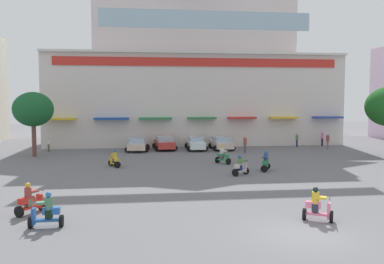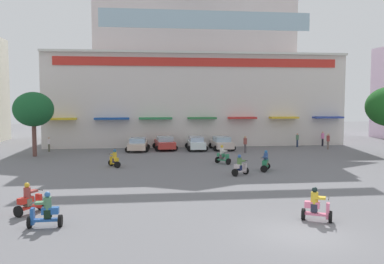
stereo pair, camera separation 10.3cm
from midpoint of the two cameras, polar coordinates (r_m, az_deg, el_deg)
ground_plane at (r=29.54m, az=5.69°, el=-5.97°), size 128.00×128.00×0.00m
colonial_building at (r=52.89m, az=0.03°, el=9.16°), size 34.42×19.17×21.68m
plaza_tree_0 at (r=41.13m, az=-21.23°, el=2.94°), size 3.74×3.46×6.09m
parked_car_0 at (r=42.85m, az=-7.53°, el=-1.72°), size 2.60×3.96×1.38m
parked_car_1 at (r=43.73m, az=-3.75°, el=-1.54°), size 2.62×4.28×1.41m
parked_car_2 at (r=43.50m, az=0.66°, el=-1.56°), size 2.29×4.53×1.42m
parked_car_3 at (r=43.76m, az=4.25°, el=-1.55°), size 2.51×4.09×1.41m
scooter_rider_1 at (r=33.19m, az=-10.72°, el=-3.82°), size 1.08×1.52×1.44m
scooter_rider_2 at (r=31.38m, az=10.35°, el=-4.20°), size 1.13×1.56×1.57m
scooter_rider_4 at (r=18.60m, az=-19.67°, el=-10.57°), size 1.41×0.56×1.54m
scooter_rider_6 at (r=20.98m, az=-21.67°, el=-8.92°), size 1.27×1.51×1.52m
scooter_rider_7 at (r=19.25m, az=17.17°, el=-9.98°), size 1.39×1.07×1.53m
scooter_rider_8 at (r=34.31m, az=4.40°, el=-3.37°), size 1.24×1.40×1.58m
scooter_rider_9 at (r=29.28m, az=6.85°, el=-4.85°), size 1.36×1.19×1.50m
pedestrian_0 at (r=49.24m, az=17.87°, el=-0.78°), size 0.46×0.46×1.70m
pedestrian_1 at (r=47.55m, az=14.58°, el=-0.97°), size 0.36×0.36×1.57m
pedestrian_2 at (r=41.40m, az=7.52°, el=-1.57°), size 0.38×0.38×1.72m
pedestrian_3 at (r=46.28m, az=18.56°, el=-1.10°), size 0.46×0.46×1.73m
pedestrian_4 at (r=44.36m, az=-19.32°, el=-1.51°), size 0.43×0.43×1.53m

